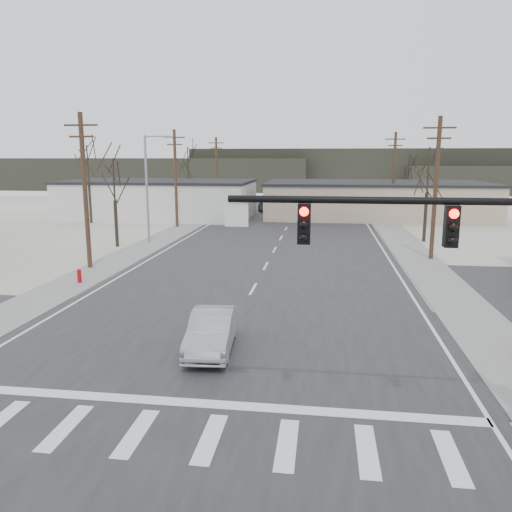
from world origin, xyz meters
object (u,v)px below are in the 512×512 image
at_px(traffic_signal_mast, 496,266).
at_px(car_far_b, 266,206).
at_px(car_far_a, 327,213).
at_px(sedan_crossing, 212,331).
at_px(fire_hydrant, 79,276).

distance_m(traffic_signal_mast, car_far_b, 55.02).
bearing_deg(car_far_b, car_far_a, -58.14).
xyz_separation_m(sedan_crossing, car_far_a, (4.42, 41.61, -0.06)).
relative_size(fire_hydrant, car_far_b, 0.20).
xyz_separation_m(car_far_a, car_far_b, (-7.94, 6.79, 0.07)).
xyz_separation_m(traffic_signal_mast, sedan_crossing, (-8.19, 5.22, -3.89)).
bearing_deg(traffic_signal_mast, fire_hydrant, 141.87).
bearing_deg(car_far_b, sedan_crossing, -103.45).
bearing_deg(fire_hydrant, car_far_b, 80.79).
bearing_deg(car_far_b, fire_hydrant, -116.80).
relative_size(traffic_signal_mast, car_far_b, 2.04).
distance_m(traffic_signal_mast, sedan_crossing, 10.46).
xyz_separation_m(traffic_signal_mast, car_far_a, (-3.77, 46.83, -3.95)).
relative_size(traffic_signal_mast, car_far_a, 1.92).
xyz_separation_m(sedan_crossing, car_far_b, (-3.51, 48.40, 0.01)).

